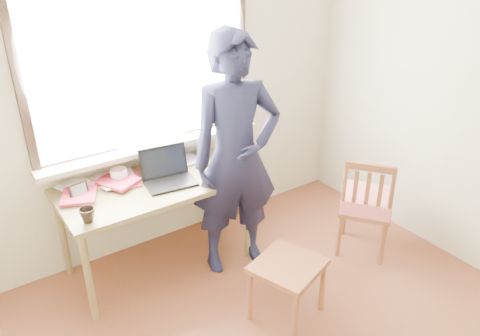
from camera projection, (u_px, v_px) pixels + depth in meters
room_shell at (328, 120)px, 2.25m from camera, size 3.52×4.02×2.61m
desk at (155, 192)px, 3.57m from camera, size 1.41×0.71×0.76m
laptop at (168, 174)px, 3.54m from camera, size 0.40×0.34×0.25m
mug_white at (119, 175)px, 3.54m from camera, size 0.16×0.16×0.10m
mug_dark at (88, 215)px, 3.03m from camera, size 0.13×0.13×0.10m
mouse at (208, 172)px, 3.66m from camera, size 0.10×0.07×0.04m
desk_clutter at (107, 184)px, 3.48m from camera, size 0.94×0.55×0.04m
book_a at (100, 183)px, 3.51m from camera, size 0.27×0.32×0.02m
book_b at (179, 162)px, 3.85m from camera, size 0.17×0.23×0.02m
picture_frame at (79, 191)px, 3.31m from camera, size 0.14×0.04×0.11m
work_chair at (288, 272)px, 3.19m from camera, size 0.55×0.54×0.45m
side_chair at (367, 202)px, 3.84m from camera, size 0.56×0.57×0.89m
person at (236, 158)px, 3.49m from camera, size 0.78×0.60×1.90m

